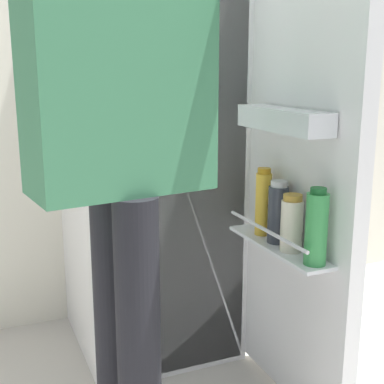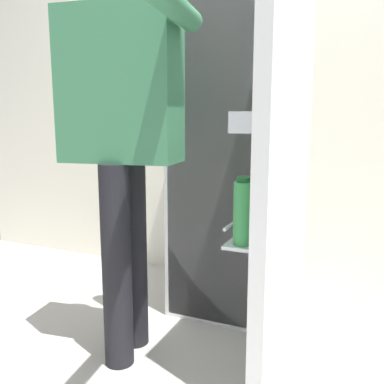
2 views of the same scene
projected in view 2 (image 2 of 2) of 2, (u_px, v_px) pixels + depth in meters
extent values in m
plane|color=#B7B2A8|center=(200.00, 352.00, 1.81)|extent=(6.05, 6.05, 0.00)
cube|color=silver|center=(262.00, 85.00, 2.46)|extent=(4.40, 0.10, 2.42)
cube|color=white|center=(242.00, 149.00, 2.18)|extent=(0.60, 0.65, 1.71)
cube|color=white|center=(222.00, 154.00, 1.89)|extent=(0.56, 0.01, 1.67)
cube|color=white|center=(225.00, 167.00, 1.95)|extent=(0.52, 0.09, 0.01)
cube|color=white|center=(280.00, 159.00, 1.49)|extent=(0.05, 0.59, 1.67)
cube|color=white|center=(256.00, 232.00, 1.57)|extent=(0.11, 0.48, 0.01)
cylinder|color=silver|center=(244.00, 215.00, 1.58)|extent=(0.01, 0.46, 0.01)
cube|color=white|center=(259.00, 122.00, 1.50)|extent=(0.10, 0.41, 0.07)
cylinder|color=gold|center=(266.00, 198.00, 1.65)|extent=(0.05, 0.05, 0.21)
cylinder|color=#BC8419|center=(267.00, 169.00, 1.63)|extent=(0.05, 0.05, 0.02)
cylinder|color=#333842|center=(261.00, 205.00, 1.57)|extent=(0.07, 0.07, 0.19)
cylinder|color=silver|center=(261.00, 178.00, 1.55)|extent=(0.05, 0.05, 0.02)
cylinder|color=#EDE5CC|center=(253.00, 213.00, 1.49)|extent=(0.07, 0.07, 0.16)
cylinder|color=#B78933|center=(254.00, 188.00, 1.48)|extent=(0.06, 0.06, 0.02)
cylinder|color=green|center=(243.00, 214.00, 1.38)|extent=(0.07, 0.07, 0.21)
cylinder|color=#195B28|center=(244.00, 179.00, 1.36)|extent=(0.05, 0.05, 0.02)
cylinder|color=black|center=(133.00, 254.00, 1.82)|extent=(0.12, 0.12, 0.84)
cylinder|color=black|center=(117.00, 267.00, 1.67)|extent=(0.12, 0.12, 0.84)
cube|color=#3D7F56|center=(120.00, 86.00, 1.62)|extent=(0.49, 0.28, 0.59)
cylinder|color=#3D7F56|center=(143.00, 96.00, 1.85)|extent=(0.08, 0.08, 0.56)
cylinder|color=#3D7F56|center=(168.00, 1.00, 1.29)|extent=(0.16, 0.56, 0.08)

